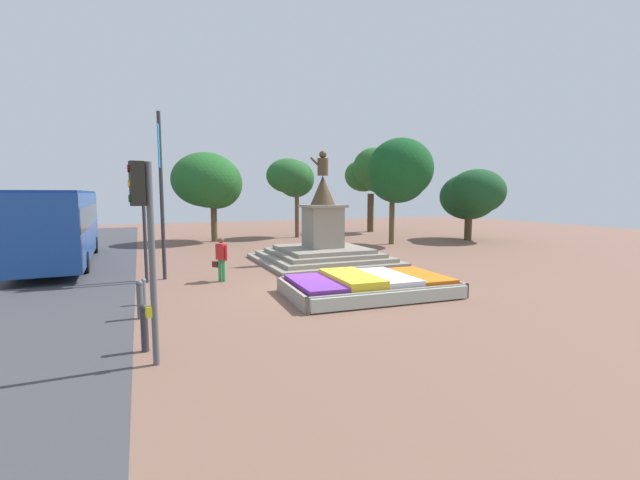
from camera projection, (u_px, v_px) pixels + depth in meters
ground_plane at (321, 290)px, 14.42m from camera, size 73.02×73.02×0.00m
flower_planter at (369, 286)px, 13.79m from camera, size 5.51×3.48×0.69m
statue_monument at (323, 244)px, 20.40m from camera, size 5.97×5.97×5.25m
traffic_light_near_crossing at (145, 228)px, 7.83m from camera, size 0.42×0.31×3.83m
traffic_light_mid_block at (141, 213)px, 15.38m from camera, size 0.42×0.31×3.67m
banner_pole at (161, 187)px, 15.95m from camera, size 0.22×1.18×6.26m
city_bus at (59, 222)px, 19.52m from camera, size 2.94×11.02×3.38m
pedestrian_with_handbag at (221, 257)px, 15.82m from camera, size 0.50×0.63×1.65m
kerb_bollard_south at (144, 327)px, 8.79m from camera, size 0.17×0.17×1.01m
kerb_bollard_mid_a at (140, 298)px, 11.12m from camera, size 0.17×0.17×1.02m
kerb_bollard_mid_b at (144, 291)px, 12.53m from camera, size 0.14×0.14×0.80m
park_tree_far_left at (292, 178)px, 31.67m from camera, size 3.78×3.53×5.81m
park_tree_behind_statue at (373, 173)px, 35.68m from camera, size 3.99×4.78×7.00m
park_tree_far_right at (209, 182)px, 28.53m from camera, size 4.60×5.07×5.96m
park_tree_street_side at (399, 171)px, 26.85m from camera, size 4.19×4.55×6.68m
park_tree_mid_canopy at (472, 194)px, 29.86m from camera, size 4.19×5.26×4.92m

